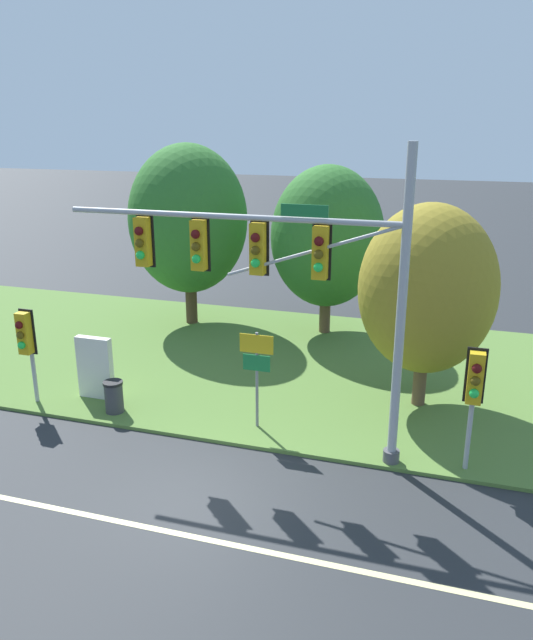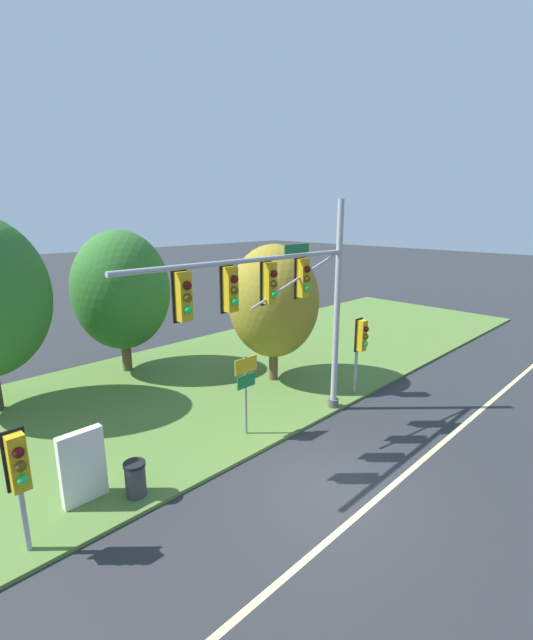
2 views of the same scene
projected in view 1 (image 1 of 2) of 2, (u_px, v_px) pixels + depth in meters
The scene contains 12 objects.
ground_plane at pixel (195, 500), 13.88m from camera, with size 160.00×160.00×0.00m, color #282B2D.
lane_stripe at pixel (171, 532), 12.79m from camera, with size 36.00×0.16×0.01m, color beige.
grass_verge at pixel (291, 365), 21.36m from camera, with size 48.00×11.50×0.10m, color #517533.
traffic_signal_mast at pixel (283, 269), 14.61m from camera, with size 8.52×0.49×7.55m.
pedestrian_signal_near_kerb at pixel (26, 338), 17.73m from camera, with size 0.46×0.55×2.86m.
pedestrian_signal_further_along at pixel (475, 385), 14.12m from camera, with size 0.46×0.55×3.10m.
route_sign_post at pixel (257, 364), 16.44m from camera, with size 0.92×0.08×2.69m.
tree_nearest_road at pixel (188, 220), 24.37m from camera, with size 4.65×4.65×7.14m.
tree_left_of_mast at pixel (327, 237), 23.39m from camera, with size 4.25×4.25×6.42m.
tree_behind_signpost at pixel (427, 290), 17.29m from camera, with size 3.83×3.83×5.88m.
info_kiosk at pixel (95, 368), 18.49m from camera, with size 1.10×0.24×1.90m.
trash_bin at pixel (114, 396), 17.70m from camera, with size 0.56×0.56×0.93m.
Camera 1 is at (5.08, -10.96, 8.10)m, focal length 35.00 mm.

